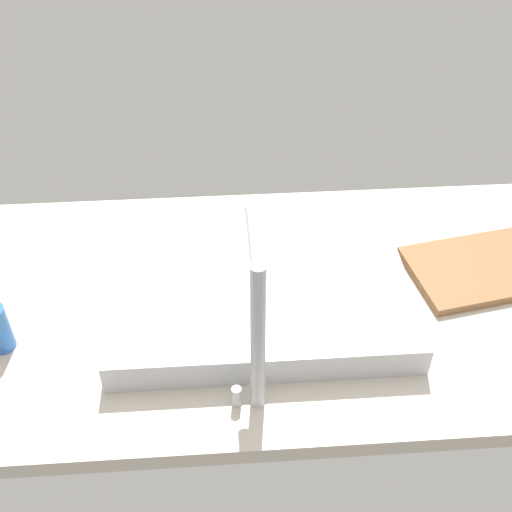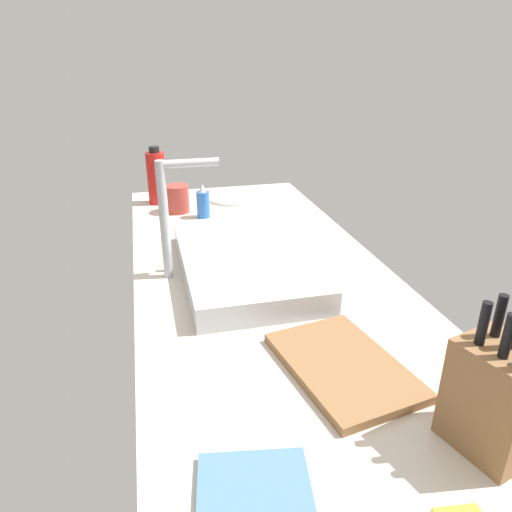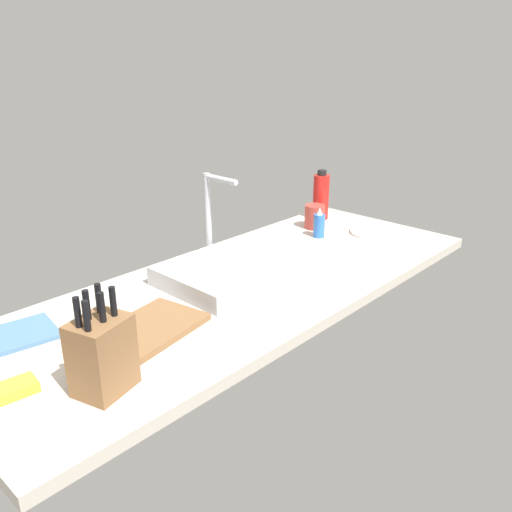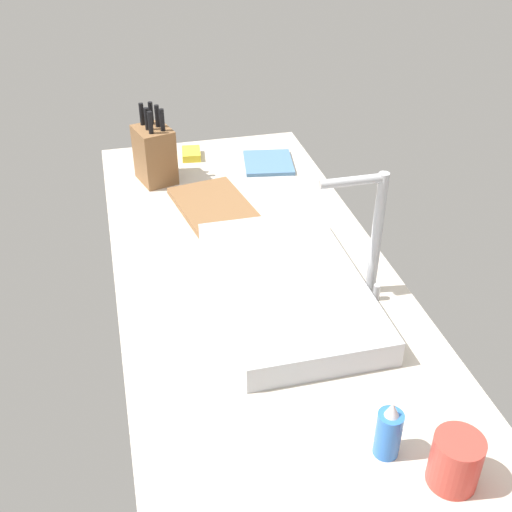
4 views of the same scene
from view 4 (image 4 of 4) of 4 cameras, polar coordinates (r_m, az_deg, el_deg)
countertop_slab at (r=153.35cm, az=0.44°, el=-3.31°), size 178.96×67.95×3.50cm
sink_basin at (r=147.42cm, az=2.87°, el=-2.76°), size 55.70×32.42×6.09cm
faucet at (r=142.94cm, az=10.30°, el=2.69°), size 5.50×15.49×30.78cm
knife_block at (r=199.04cm, az=-9.08°, el=9.05°), size 14.41×12.86×23.82cm
cutting_board at (r=184.47cm, az=-3.82°, el=4.52°), size 31.80×23.90×1.80cm
soap_bottle at (r=114.98cm, az=11.80°, el=-15.18°), size 4.55×4.55×12.13cm
dish_towel at (r=210.54cm, az=1.12°, el=8.37°), size 20.26×18.20×1.20cm
coffee_mug at (r=113.92cm, az=17.44°, el=-17.13°), size 8.38×8.38×9.88cm
dish_sponge at (r=216.43cm, az=-5.83°, el=9.10°), size 9.65×7.02×2.40cm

